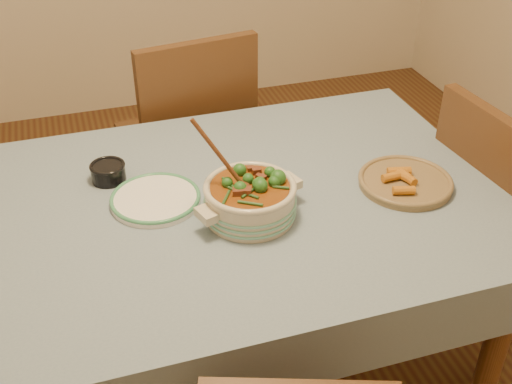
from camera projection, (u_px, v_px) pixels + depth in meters
The scene contains 8 objects.
floor at pixel (219, 381), 2.23m from camera, with size 4.50×4.50×0.00m, color #492415.
dining_table at pixel (212, 230), 1.86m from camera, with size 1.68×1.08×0.76m.
stew_casserole at pixel (250, 197), 1.72m from camera, with size 0.32×0.31×0.30m.
white_plate at pixel (155, 199), 1.81m from camera, with size 0.26×0.26×0.02m.
condiment_bowl at pixel (108, 171), 1.89m from camera, with size 0.11×0.11×0.06m.
fried_plate at pixel (405, 180), 1.87m from camera, with size 0.30×0.30×0.05m.
chair_far at pixel (191, 134), 2.55m from camera, with size 0.52×0.52×0.98m.
chair_right at pixel (499, 219), 2.12m from camera, with size 0.48×0.48×0.95m.
Camera 1 is at (-0.33, -1.45, 1.79)m, focal length 45.00 mm.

